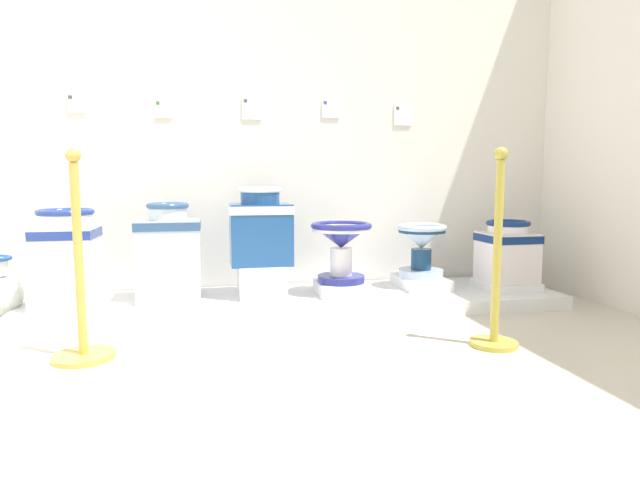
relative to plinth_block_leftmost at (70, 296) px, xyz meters
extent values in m
cube|color=beige|center=(1.35, -1.57, -0.16)|extent=(5.90, 5.55, 0.02)
cube|color=white|center=(1.35, 0.44, 1.30)|extent=(4.10, 0.06, 2.90)
cube|color=white|center=(1.35, 0.00, -0.10)|extent=(3.31, 0.77, 0.08)
cube|color=white|center=(0.00, 0.00, 0.00)|extent=(0.37, 0.30, 0.12)
cube|color=white|center=(0.00, 0.00, 0.23)|extent=(0.31, 0.32, 0.33)
cube|color=navy|center=(0.00, 0.00, 0.36)|extent=(0.32, 0.33, 0.05)
cylinder|color=white|center=(0.00, 0.00, 0.44)|extent=(0.29, 0.29, 0.09)
torus|color=navy|center=(0.00, 0.00, 0.48)|extent=(0.31, 0.31, 0.04)
cube|color=white|center=(0.55, 0.08, 0.01)|extent=(0.36, 0.35, 0.15)
cube|color=silver|center=(0.55, 0.08, 0.26)|extent=(0.37, 0.25, 0.34)
cube|color=#2D4E7A|center=(0.55, 0.08, 0.39)|extent=(0.38, 0.25, 0.05)
cylinder|color=silver|center=(0.55, 0.08, 0.47)|extent=(0.22, 0.22, 0.08)
torus|color=#2D4E7A|center=(0.55, 0.08, 0.51)|extent=(0.25, 0.25, 0.04)
cube|color=white|center=(1.11, 0.07, 0.04)|extent=(0.28, 0.35, 0.20)
cube|color=navy|center=(1.11, 0.07, 0.33)|extent=(0.38, 0.30, 0.38)
cube|color=white|center=(1.11, 0.07, 0.48)|extent=(0.38, 0.30, 0.05)
cylinder|color=navy|center=(1.11, 0.07, 0.56)|extent=(0.24, 0.24, 0.09)
torus|color=white|center=(1.11, 0.07, 0.60)|extent=(0.27, 0.27, 0.04)
cube|color=white|center=(1.61, 0.00, -0.02)|extent=(0.31, 0.32, 0.08)
cylinder|color=navy|center=(1.61, 0.00, 0.04)|extent=(0.30, 0.30, 0.04)
cylinder|color=white|center=(1.61, 0.00, 0.15)|extent=(0.14, 0.14, 0.18)
cone|color=navy|center=(1.61, 0.00, 0.31)|extent=(0.38, 0.38, 0.14)
cylinder|color=white|center=(1.61, 0.00, 0.36)|extent=(0.37, 0.37, 0.03)
torus|color=navy|center=(1.61, 0.00, 0.38)|extent=(0.39, 0.39, 0.04)
cylinder|color=white|center=(1.61, 0.00, 0.37)|extent=(0.26, 0.26, 0.01)
cube|color=white|center=(2.19, 0.09, -0.03)|extent=(0.30, 0.39, 0.07)
cylinder|color=silver|center=(2.19, 0.09, 0.03)|extent=(0.30, 0.30, 0.05)
cylinder|color=navy|center=(2.19, 0.09, 0.13)|extent=(0.14, 0.14, 0.14)
cone|color=silver|center=(2.19, 0.09, 0.27)|extent=(0.32, 0.32, 0.15)
cylinder|color=navy|center=(2.19, 0.09, 0.33)|extent=(0.31, 0.31, 0.03)
torus|color=silver|center=(2.19, 0.09, 0.35)|extent=(0.34, 0.34, 0.04)
cylinder|color=navy|center=(2.19, 0.09, 0.34)|extent=(0.22, 0.22, 0.01)
cube|color=white|center=(2.74, -0.07, -0.04)|extent=(0.34, 0.35, 0.05)
cube|color=white|center=(2.74, -0.07, 0.15)|extent=(0.32, 0.31, 0.32)
cube|color=navy|center=(2.74, -0.07, 0.28)|extent=(0.33, 0.32, 0.05)
cylinder|color=white|center=(2.74, -0.07, 0.35)|extent=(0.26, 0.26, 0.07)
torus|color=navy|center=(2.74, -0.07, 0.38)|extent=(0.28, 0.28, 0.04)
cube|color=white|center=(0.00, 0.40, 1.14)|extent=(0.10, 0.01, 0.12)
cube|color=slate|center=(-0.04, 0.40, 1.18)|extent=(0.02, 0.01, 0.02)
cube|color=white|center=(0.52, 0.40, 1.12)|extent=(0.11, 0.01, 0.12)
cube|color=#5B9E4C|center=(0.49, 0.40, 1.16)|extent=(0.02, 0.01, 0.02)
cube|color=white|center=(1.09, 0.40, 1.14)|extent=(0.13, 0.01, 0.15)
cube|color=slate|center=(1.05, 0.40, 1.19)|extent=(0.02, 0.01, 0.02)
cube|color=white|center=(1.63, 0.40, 1.15)|extent=(0.13, 0.01, 0.12)
cube|color=#386BAD|center=(1.59, 0.40, 1.19)|extent=(0.02, 0.01, 0.02)
cube|color=white|center=(2.16, 0.40, 1.12)|extent=(0.13, 0.01, 0.15)
cube|color=slate|center=(2.12, 0.40, 1.17)|extent=(0.02, 0.01, 0.02)
cylinder|color=gold|center=(0.23, -0.71, -0.13)|extent=(0.27, 0.27, 0.02)
cylinder|color=gold|center=(0.23, -0.71, 0.31)|extent=(0.04, 0.04, 0.86)
sphere|color=gold|center=(0.23, -0.71, 0.77)|extent=(0.06, 0.06, 0.06)
cylinder|color=gold|center=(2.15, -0.92, -0.13)|extent=(0.23, 0.23, 0.02)
cylinder|color=gold|center=(2.15, -0.92, 0.32)|extent=(0.04, 0.04, 0.88)
sphere|color=gold|center=(2.15, -0.92, 0.79)|extent=(0.06, 0.06, 0.06)
camera|label=1|loc=(0.81, -3.16, 0.66)|focal=29.12mm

